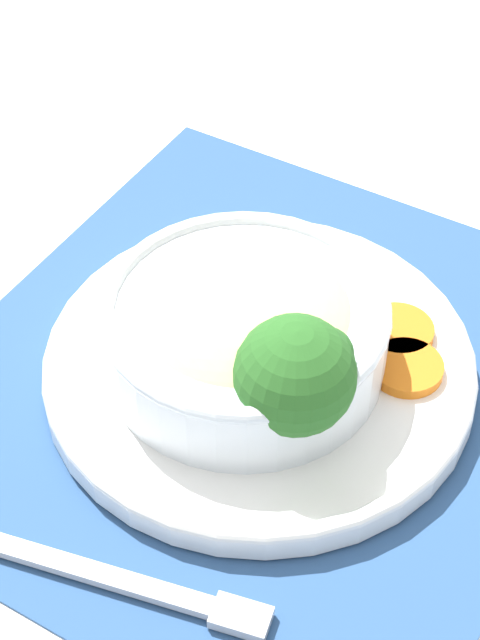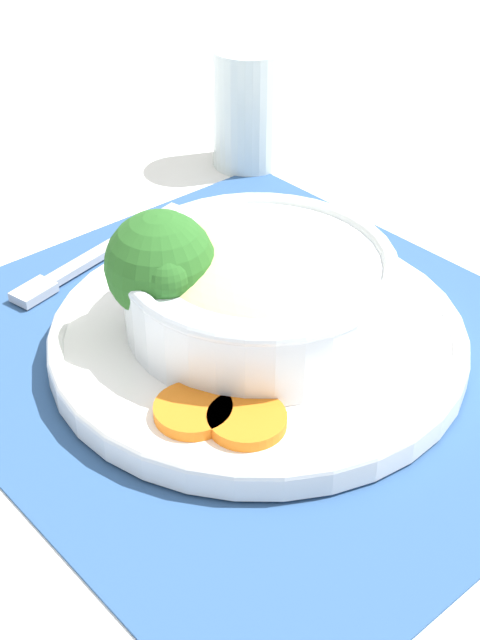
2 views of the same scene
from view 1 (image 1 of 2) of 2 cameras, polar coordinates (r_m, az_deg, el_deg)
The scene contains 8 objects.
ground_plane at distance 0.71m, azimuth 1.02°, elevation -3.19°, with size 4.00×4.00×0.00m, color white.
placemat at distance 0.71m, azimuth 1.03°, elevation -3.09°, with size 0.45×0.41×0.00m.
plate at distance 0.70m, azimuth 1.04°, elevation -2.36°, with size 0.28×0.28×0.02m.
bowl at distance 0.67m, azimuth 0.24°, elevation -0.42°, with size 0.18×0.18×0.06m.
broccoli_floret at distance 0.62m, azimuth 2.99°, elevation -3.02°, with size 0.07×0.07×0.09m.
carrot_slice_near at distance 0.69m, azimuth 8.87°, elevation -2.53°, with size 0.05×0.05×0.01m.
carrot_slice_middle at distance 0.72m, azimuth 8.43°, elevation -0.58°, with size 0.05×0.05×0.01m.
fork at distance 0.61m, azimuth -5.10°, elevation -14.07°, with size 0.06×0.18×0.01m.
Camera 1 is at (0.40, 0.25, 0.53)m, focal length 60.00 mm.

